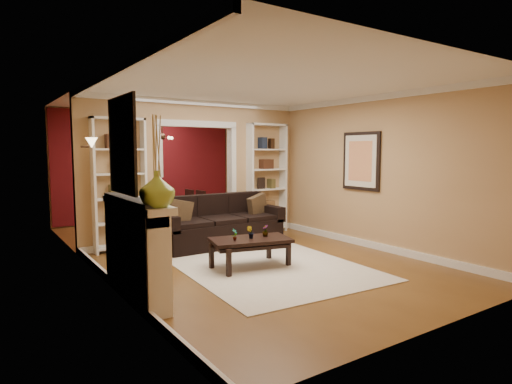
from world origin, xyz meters
TOP-DOWN VIEW (x-y plane):
  - floor at (0.00, 0.00)m, footprint 8.00×8.00m
  - ceiling at (0.00, 0.00)m, footprint 8.00×8.00m
  - wall_back at (0.00, 4.00)m, footprint 8.00×0.00m
  - wall_front at (0.00, -4.00)m, footprint 8.00×0.00m
  - wall_left at (-2.25, 0.00)m, footprint 0.00×8.00m
  - wall_right at (2.25, 0.00)m, footprint 0.00×8.00m
  - partition_wall at (0.00, 1.20)m, footprint 4.50×0.15m
  - red_back_panel at (0.00, 3.97)m, footprint 4.44×0.04m
  - dining_window at (0.00, 3.93)m, footprint 0.78×0.03m
  - area_rug at (-0.00, -1.09)m, footprint 2.68×3.61m
  - sofa at (0.09, 0.45)m, footprint 2.33×1.01m
  - pillow_left at (-0.73, 0.43)m, footprint 0.47×0.14m
  - pillow_right at (0.92, 0.43)m, footprint 0.45×0.24m
  - coffee_table at (-0.26, -1.13)m, footprint 1.28×0.89m
  - plant_left at (-0.53, -1.13)m, footprint 0.11×0.10m
  - plant_center at (-0.26, -1.13)m, footprint 0.13×0.13m
  - plant_right at (0.01, -1.13)m, footprint 0.11×0.11m
  - bookshelf_left at (-1.55, 1.03)m, footprint 0.90×0.30m
  - bookshelf_right at (1.55, 1.03)m, footprint 0.90×0.30m
  - fireplace at (-2.09, -1.50)m, footprint 0.32×1.70m
  - vase at (-2.09, -2.20)m, footprint 0.46×0.46m
  - mirror at (-2.23, -1.50)m, footprint 0.03×0.95m
  - wall_sconce at (-2.15, 0.55)m, footprint 0.18×0.18m
  - framed_art at (2.21, -1.00)m, footprint 0.04×0.85m
  - dining_table at (-0.07, 2.75)m, footprint 1.58×0.88m
  - dining_chair_nw at (-0.62, 2.45)m, footprint 0.48×0.48m
  - dining_chair_ne at (0.48, 2.45)m, footprint 0.52×0.52m
  - dining_chair_sw at (-0.62, 3.05)m, footprint 0.55×0.55m
  - dining_chair_se at (0.48, 3.05)m, footprint 0.54×0.54m
  - chandelier at (0.00, 2.70)m, footprint 0.50×0.50m

SIDE VIEW (x-z plane):
  - floor at x=0.00m, z-range 0.00..0.00m
  - area_rug at x=0.00m, z-range 0.00..0.01m
  - coffee_table at x=-0.26m, z-range 0.00..0.44m
  - dining_table at x=-0.07m, z-range 0.00..0.56m
  - dining_chair_nw at x=-0.62m, z-range 0.00..0.75m
  - dining_chair_se at x=0.48m, z-range 0.00..0.83m
  - dining_chair_ne at x=0.48m, z-range 0.00..0.85m
  - dining_chair_sw at x=-0.62m, z-range 0.00..0.87m
  - sofa at x=0.09m, z-range 0.00..0.91m
  - plant_right at x=0.01m, z-range 0.44..0.61m
  - plant_left at x=-0.53m, z-range 0.44..0.61m
  - plant_center at x=-0.26m, z-range 0.44..0.62m
  - fireplace at x=-2.09m, z-range 0.00..1.16m
  - pillow_right at x=0.92m, z-range 0.45..0.88m
  - pillow_left at x=-0.73m, z-range 0.45..0.91m
  - bookshelf_left at x=-1.55m, z-range 0.00..2.30m
  - bookshelf_right at x=1.55m, z-range 0.00..2.30m
  - red_back_panel at x=0.00m, z-range 0.00..2.64m
  - vase at x=-2.09m, z-range 1.16..1.53m
  - wall_back at x=0.00m, z-range -2.65..5.35m
  - wall_front at x=0.00m, z-range -2.65..5.35m
  - wall_left at x=-2.25m, z-range -2.65..5.35m
  - wall_right at x=2.25m, z-range -2.65..5.35m
  - partition_wall at x=0.00m, z-range 0.00..2.70m
  - dining_window at x=0.00m, z-range 1.06..2.04m
  - framed_art at x=2.21m, z-range 1.02..2.08m
  - mirror at x=-2.23m, z-range 1.25..2.35m
  - wall_sconce at x=-2.15m, z-range 1.72..1.94m
  - chandelier at x=0.00m, z-range 1.87..2.17m
  - ceiling at x=0.00m, z-range 2.70..2.70m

